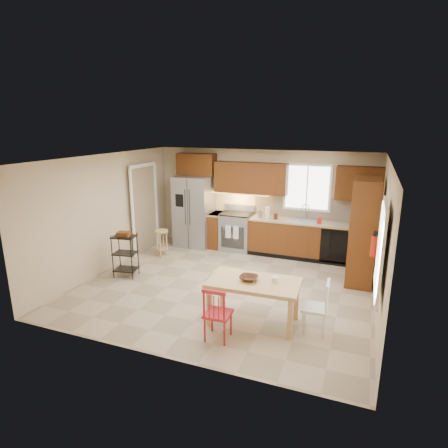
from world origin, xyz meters
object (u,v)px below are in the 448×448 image
object	(u,v)px
chair_red	(218,313)
utility_cart	(125,255)
range_stove	(237,232)
chair_white	(315,307)
soap_bottle	(320,219)
table_jar	(275,281)
bar_stool	(162,243)
dining_table	(254,302)
table_bowl	(249,281)
fire_extinguisher	(374,246)
pantry	(363,232)
refrigerator	(194,211)

from	to	relation	value
chair_red	utility_cart	size ratio (longest dim) A/B	0.92
range_stove	chair_white	size ratio (longest dim) A/B	1.10
soap_bottle	table_jar	xyz separation A→B (m)	(-0.26, -3.14, -0.26)
bar_stool	range_stove	bearing A→B (deg)	21.67
dining_table	table_bowl	xyz separation A→B (m)	(-0.09, 0.00, 0.36)
fire_extinguisher	soap_bottle	bearing A→B (deg)	120.53
soap_bottle	fire_extinguisher	distance (m)	2.27
range_stove	table_bowl	size ratio (longest dim) A/B	3.18
pantry	utility_cart	world-z (taller)	pantry
soap_bottle	chair_red	world-z (taller)	soap_bottle
soap_bottle	chair_red	size ratio (longest dim) A/B	0.23
dining_table	chair_white	bearing A→B (deg)	0.83
pantry	bar_stool	world-z (taller)	pantry
chair_red	bar_stool	world-z (taller)	chair_red
pantry	dining_table	distance (m)	2.87
chair_red	table_bowl	size ratio (longest dim) A/B	2.90
table_jar	utility_cart	xyz separation A→B (m)	(-3.35, 0.75, -0.28)
bar_stool	utility_cart	distance (m)	1.36
chair_white	table_bowl	bearing A→B (deg)	90.57
refrigerator	range_stove	size ratio (longest dim) A/B	1.98
pantry	table_bowl	bearing A→B (deg)	-124.72
utility_cart	table_jar	bearing A→B (deg)	-22.68
chair_white	table_bowl	world-z (taller)	chair_white
bar_stool	utility_cart	world-z (taller)	utility_cart
pantry	fire_extinguisher	bearing A→B (deg)	-79.22
range_stove	table_jar	bearing A→B (deg)	-61.31
range_stove	fire_extinguisher	distance (m)	3.83
soap_bottle	utility_cart	bearing A→B (deg)	-146.54
utility_cart	table_bowl	bearing A→B (deg)	-25.96
refrigerator	table_bowl	distance (m)	4.12
range_stove	bar_stool	world-z (taller)	range_stove
range_stove	fire_extinguisher	world-z (taller)	fire_extinguisher
chair_white	table_jar	distance (m)	0.71
table_bowl	range_stove	bearing A→B (deg)	112.35
soap_bottle	bar_stool	distance (m)	3.75
pantry	dining_table	world-z (taller)	pantry
fire_extinguisher	utility_cart	distance (m)	4.83
chair_red	soap_bottle	bearing A→B (deg)	74.39
dining_table	fire_extinguisher	bearing A→B (deg)	34.40
fire_extinguisher	utility_cart	xyz separation A→B (m)	(-4.76, -0.44, -0.64)
soap_bottle	table_bowl	distance (m)	3.31
chair_red	bar_stool	distance (m)	3.87
fire_extinguisher	bar_stool	distance (m)	4.85
table_bowl	bar_stool	world-z (taller)	table_bowl
range_stove	chair_red	size ratio (longest dim) A/B	1.10
chair_red	dining_table	bearing A→B (deg)	59.51
range_stove	utility_cart	bearing A→B (deg)	-122.64
pantry	utility_cart	distance (m)	4.84
bar_stool	pantry	bearing A→B (deg)	-13.06
pantry	chair_red	xyz separation A→B (m)	(-1.88, -2.98, -0.63)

